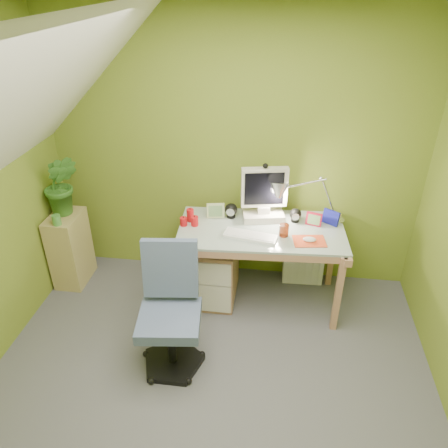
# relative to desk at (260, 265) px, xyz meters

# --- Properties ---
(floor) EXTENTS (3.20, 3.20, 0.01)m
(floor) POSITION_rel_desk_xyz_m (-0.28, -1.18, -0.37)
(floor) COLOR #535358
(floor) RESTS_ON ground
(ceiling) EXTENTS (3.20, 3.20, 0.01)m
(ceiling) POSITION_rel_desk_xyz_m (-0.28, -1.18, 2.04)
(ceiling) COLOR white
(ceiling) RESTS_ON wall_back
(wall_back) EXTENTS (3.20, 0.01, 2.40)m
(wall_back) POSITION_rel_desk_xyz_m (-0.28, 0.42, 0.84)
(wall_back) COLOR olive
(wall_back) RESTS_ON floor
(desk) EXTENTS (1.39, 0.75, 0.72)m
(desk) POSITION_rel_desk_xyz_m (0.00, 0.00, 0.00)
(desk) COLOR #AA7659
(desk) RESTS_ON floor
(monitor) EXTENTS (0.39, 0.27, 0.48)m
(monitor) POSITION_rel_desk_xyz_m (0.00, 0.18, 0.60)
(monitor) COLOR beige
(monitor) RESTS_ON desk
(speaker_left) EXTENTS (0.11, 0.11, 0.13)m
(speaker_left) POSITION_rel_desk_xyz_m (-0.27, 0.16, 0.43)
(speaker_left) COLOR black
(speaker_left) RESTS_ON desk
(speaker_right) EXTENTS (0.11, 0.11, 0.12)m
(speaker_right) POSITION_rel_desk_xyz_m (0.27, 0.16, 0.42)
(speaker_right) COLOR black
(speaker_right) RESTS_ON desk
(keyboard) EXTENTS (0.44, 0.21, 0.02)m
(keyboard) POSITION_rel_desk_xyz_m (-0.08, -0.14, 0.37)
(keyboard) COLOR white
(keyboard) RESTS_ON desk
(mousepad) EXTENTS (0.27, 0.21, 0.01)m
(mousepad) POSITION_rel_desk_xyz_m (0.38, -0.14, 0.36)
(mousepad) COLOR #DD4922
(mousepad) RESTS_ON desk
(mouse) EXTENTS (0.11, 0.07, 0.04)m
(mouse) POSITION_rel_desk_xyz_m (0.38, -0.14, 0.38)
(mouse) COLOR silver
(mouse) RESTS_ON mousepad
(amber_tumbler) EXTENTS (0.08, 0.08, 0.10)m
(amber_tumbler) POSITION_rel_desk_xyz_m (0.18, -0.08, 0.41)
(amber_tumbler) COLOR maroon
(amber_tumbler) RESTS_ON desk
(candle_cluster) EXTENTS (0.16, 0.14, 0.11)m
(candle_cluster) POSITION_rel_desk_xyz_m (-0.60, 0.01, 0.42)
(candle_cluster) COLOR red
(candle_cluster) RESTS_ON desk
(photo_frame_red) EXTENTS (0.13, 0.05, 0.11)m
(photo_frame_red) POSITION_rel_desk_xyz_m (0.42, 0.12, 0.42)
(photo_frame_red) COLOR #B4132D
(photo_frame_red) RESTS_ON desk
(photo_frame_blue) EXTENTS (0.13, 0.10, 0.12)m
(photo_frame_blue) POSITION_rel_desk_xyz_m (0.56, 0.16, 0.42)
(photo_frame_blue) COLOR #161A99
(photo_frame_blue) RESTS_ON desk
(photo_frame_green) EXTENTS (0.15, 0.05, 0.13)m
(photo_frame_green) POSITION_rel_desk_xyz_m (-0.40, 0.14, 0.43)
(photo_frame_green) COLOR #BECD8D
(photo_frame_green) RESTS_ON desk
(desk_lamp) EXTENTS (0.61, 0.38, 0.61)m
(desk_lamp) POSITION_rel_desk_xyz_m (0.45, 0.18, 0.67)
(desk_lamp) COLOR silver
(desk_lamp) RESTS_ON desk
(side_ledge) EXTENTS (0.26, 0.39, 0.69)m
(side_ledge) POSITION_rel_desk_xyz_m (-1.73, 0.04, -0.02)
(side_ledge) COLOR tan
(side_ledge) RESTS_ON floor
(potted_plant) EXTENTS (0.35, 0.30, 0.55)m
(potted_plant) POSITION_rel_desk_xyz_m (-1.72, 0.09, 0.60)
(potted_plant) COLOR #356A23
(potted_plant) RESTS_ON side_ledge
(green_cup) EXTENTS (0.07, 0.07, 0.09)m
(green_cup) POSITION_rel_desk_xyz_m (-1.71, -0.11, 0.37)
(green_cup) COLOR #4A8D3A
(green_cup) RESTS_ON side_ledge
(task_chair) EXTENTS (0.54, 0.54, 0.88)m
(task_chair) POSITION_rel_desk_xyz_m (-0.58, -0.84, 0.08)
(task_chair) COLOR #465574
(task_chair) RESTS_ON floor
(radiator) EXTENTS (0.37, 0.16, 0.36)m
(radiator) POSITION_rel_desk_xyz_m (0.39, 0.32, -0.18)
(radiator) COLOR white
(radiator) RESTS_ON floor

